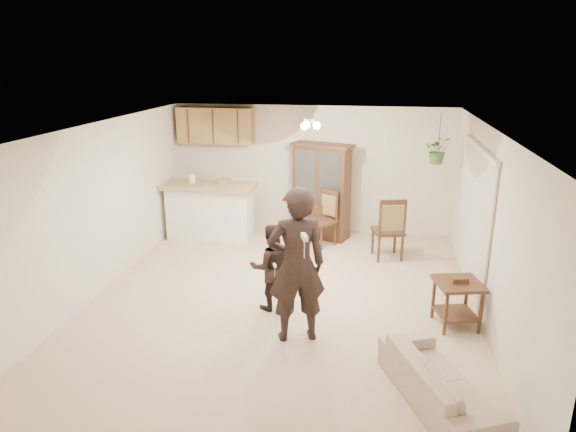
% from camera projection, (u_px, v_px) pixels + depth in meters
% --- Properties ---
extents(floor, '(6.50, 6.50, 0.00)m').
position_uv_depth(floor, '(283.00, 299.00, 7.53)').
color(floor, beige).
rests_on(floor, ground).
extents(ceiling, '(5.50, 6.50, 0.02)m').
position_uv_depth(ceiling, '(282.00, 128.00, 6.78)').
color(ceiling, white).
rests_on(ceiling, wall_back).
extents(wall_back, '(5.50, 0.02, 2.50)m').
position_uv_depth(wall_back, '(312.00, 169.00, 10.21)').
color(wall_back, silver).
rests_on(wall_back, ground).
extents(wall_front, '(5.50, 0.02, 2.50)m').
position_uv_depth(wall_front, '(210.00, 338.00, 4.10)').
color(wall_front, silver).
rests_on(wall_front, ground).
extents(wall_left, '(0.02, 6.50, 2.50)m').
position_uv_depth(wall_left, '(100.00, 208.00, 7.60)').
color(wall_left, silver).
rests_on(wall_left, ground).
extents(wall_right, '(0.02, 6.50, 2.50)m').
position_uv_depth(wall_right, '(489.00, 228.00, 6.71)').
color(wall_right, silver).
rests_on(wall_right, ground).
extents(breakfast_bar, '(1.60, 0.55, 1.00)m').
position_uv_depth(breakfast_bar, '(210.00, 214.00, 9.89)').
color(breakfast_bar, white).
rests_on(breakfast_bar, floor).
extents(bar_top, '(1.75, 0.70, 0.08)m').
position_uv_depth(bar_top, '(209.00, 186.00, 9.72)').
color(bar_top, '#9E815F').
rests_on(bar_top, breakfast_bar).
extents(upper_cabinets, '(1.50, 0.34, 0.70)m').
position_uv_depth(upper_cabinets, '(216.00, 125.00, 10.10)').
color(upper_cabinets, olive).
rests_on(upper_cabinets, wall_back).
extents(vertical_blinds, '(0.06, 2.30, 2.10)m').
position_uv_depth(vertical_blinds, '(473.00, 219.00, 7.61)').
color(vertical_blinds, beige).
rests_on(vertical_blinds, wall_right).
extents(ceiling_fixture, '(0.36, 0.36, 0.20)m').
position_uv_depth(ceiling_fixture, '(309.00, 124.00, 7.91)').
color(ceiling_fixture, '#FFF1BF').
rests_on(ceiling_fixture, ceiling).
extents(hanging_plant, '(0.43, 0.37, 0.48)m').
position_uv_depth(hanging_plant, '(438.00, 150.00, 8.86)').
color(hanging_plant, '#2C5923').
rests_on(hanging_plant, ceiling).
extents(plant_cord, '(0.01, 0.01, 0.65)m').
position_uv_depth(plant_cord, '(440.00, 131.00, 8.77)').
color(plant_cord, black).
rests_on(plant_cord, ceiling).
extents(sofa, '(1.42, 2.01, 0.73)m').
position_uv_depth(sofa, '(440.00, 370.00, 5.19)').
color(sofa, beige).
rests_on(sofa, floor).
extents(adult, '(0.76, 0.63, 1.80)m').
position_uv_depth(adult, '(296.00, 272.00, 6.23)').
color(adult, black).
rests_on(adult, floor).
extents(child, '(0.79, 0.71, 1.35)m').
position_uv_depth(child, '(271.00, 263.00, 7.07)').
color(child, black).
rests_on(child, floor).
extents(china_hutch, '(1.25, 0.80, 1.84)m').
position_uv_depth(china_hutch, '(321.00, 192.00, 9.87)').
color(china_hutch, '#311E12').
rests_on(china_hutch, floor).
extents(side_table, '(0.69, 0.69, 0.69)m').
position_uv_depth(side_table, '(457.00, 303.00, 6.69)').
color(side_table, '#311E12').
rests_on(side_table, floor).
extents(chair_bar, '(0.51, 0.51, 0.94)m').
position_uv_depth(chair_bar, '(183.00, 222.00, 10.16)').
color(chair_bar, '#311E12').
rests_on(chair_bar, floor).
extents(chair_hutch_left, '(0.65, 0.65, 1.05)m').
position_uv_depth(chair_hutch_left, '(321.00, 230.00, 9.59)').
color(chair_hutch_left, '#311E12').
rests_on(chair_hutch_left, floor).
extents(chair_hutch_right, '(0.61, 0.61, 1.12)m').
position_uv_depth(chair_hutch_right, '(387.00, 241.00, 8.98)').
color(chair_hutch_right, '#311E12').
rests_on(chair_hutch_right, floor).
extents(controller_adult, '(0.11, 0.18, 0.05)m').
position_uv_depth(controller_adult, '(304.00, 237.00, 5.61)').
color(controller_adult, white).
rests_on(controller_adult, adult).
extents(controller_child, '(0.07, 0.11, 0.03)m').
position_uv_depth(controller_child, '(275.00, 266.00, 6.77)').
color(controller_child, white).
rests_on(controller_child, child).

